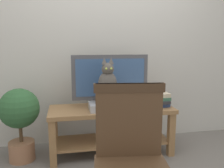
{
  "coord_description": "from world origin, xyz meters",
  "views": [
    {
      "loc": [
        -0.49,
        -1.95,
        1.23
      ],
      "look_at": [
        -0.0,
        0.52,
        0.81
      ],
      "focal_mm": 37.96,
      "sensor_mm": 36.0,
      "label": 1
    }
  ],
  "objects_px": {
    "book_stack": "(159,99)",
    "potted_plant": "(20,116)",
    "wooden_chair": "(131,151)",
    "tv_stand": "(111,121)",
    "tv": "(110,80)",
    "cat": "(107,86)",
    "media_box": "(107,106)"
  },
  "relations": [
    {
      "from": "tv",
      "to": "book_stack",
      "type": "distance_m",
      "value": 0.6
    },
    {
      "from": "tv_stand",
      "to": "potted_plant",
      "type": "relative_size",
      "value": 1.76
    },
    {
      "from": "book_stack",
      "to": "media_box",
      "type": "bearing_deg",
      "value": -178.44
    },
    {
      "from": "tv",
      "to": "tv_stand",
      "type": "bearing_deg",
      "value": -90.02
    },
    {
      "from": "media_box",
      "to": "cat",
      "type": "distance_m",
      "value": 0.22
    },
    {
      "from": "potted_plant",
      "to": "cat",
      "type": "bearing_deg",
      "value": -5.72
    },
    {
      "from": "media_box",
      "to": "cat",
      "type": "relative_size",
      "value": 0.79
    },
    {
      "from": "tv_stand",
      "to": "tv",
      "type": "relative_size",
      "value": 1.59
    },
    {
      "from": "media_box",
      "to": "book_stack",
      "type": "height_order",
      "value": "book_stack"
    },
    {
      "from": "media_box",
      "to": "book_stack",
      "type": "relative_size",
      "value": 1.64
    },
    {
      "from": "book_stack",
      "to": "potted_plant",
      "type": "height_order",
      "value": "potted_plant"
    },
    {
      "from": "tv",
      "to": "potted_plant",
      "type": "relative_size",
      "value": 1.1
    },
    {
      "from": "wooden_chair",
      "to": "book_stack",
      "type": "relative_size",
      "value": 4.15
    },
    {
      "from": "wooden_chair",
      "to": "cat",
      "type": "bearing_deg",
      "value": 88.41
    },
    {
      "from": "tv_stand",
      "to": "cat",
      "type": "relative_size",
      "value": 2.82
    },
    {
      "from": "book_stack",
      "to": "potted_plant",
      "type": "bearing_deg",
      "value": 177.77
    },
    {
      "from": "cat",
      "to": "media_box",
      "type": "bearing_deg",
      "value": 93.67
    },
    {
      "from": "book_stack",
      "to": "potted_plant",
      "type": "relative_size",
      "value": 0.3
    },
    {
      "from": "tv_stand",
      "to": "book_stack",
      "type": "relative_size",
      "value": 5.84
    },
    {
      "from": "tv_stand",
      "to": "potted_plant",
      "type": "distance_m",
      "value": 0.98
    },
    {
      "from": "tv_stand",
      "to": "media_box",
      "type": "height_order",
      "value": "media_box"
    },
    {
      "from": "tv_stand",
      "to": "cat",
      "type": "xyz_separation_m",
      "value": [
        -0.06,
        -0.09,
        0.42
      ]
    },
    {
      "from": "wooden_chair",
      "to": "book_stack",
      "type": "height_order",
      "value": "wooden_chair"
    },
    {
      "from": "wooden_chair",
      "to": "tv",
      "type": "bearing_deg",
      "value": 85.89
    },
    {
      "from": "cat",
      "to": "wooden_chair",
      "type": "relative_size",
      "value": 0.5
    },
    {
      "from": "tv_stand",
      "to": "wooden_chair",
      "type": "distance_m",
      "value": 1.16
    },
    {
      "from": "tv",
      "to": "book_stack",
      "type": "relative_size",
      "value": 3.66
    },
    {
      "from": "wooden_chair",
      "to": "potted_plant",
      "type": "distance_m",
      "value": 1.45
    },
    {
      "from": "tv_stand",
      "to": "wooden_chair",
      "type": "bearing_deg",
      "value": -94.37
    },
    {
      "from": "cat",
      "to": "book_stack",
      "type": "distance_m",
      "value": 0.63
    },
    {
      "from": "tv_stand",
      "to": "cat",
      "type": "height_order",
      "value": "cat"
    },
    {
      "from": "tv",
      "to": "cat",
      "type": "height_order",
      "value": "tv"
    }
  ]
}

